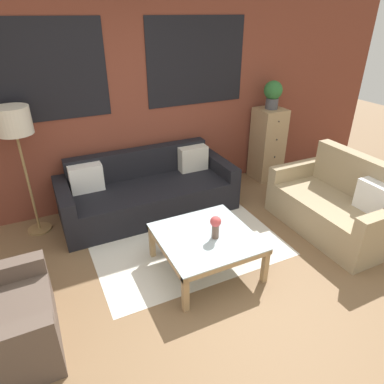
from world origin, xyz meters
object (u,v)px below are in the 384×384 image
Objects in this scene: coffee_table at (206,240)px; potted_plant at (273,93)px; settee_vintage at (336,207)px; floor_lamp at (14,127)px; couch_dark at (148,192)px; drawer_cabinet at (267,144)px; flower_vase at (216,225)px.

potted_plant is (1.91, 1.57, 0.99)m from coffee_table.
floor_lamp reaches higher than settee_vintage.
settee_vintage is (1.89, -1.40, 0.03)m from couch_dark.
drawer_cabinet is (1.91, 1.57, 0.20)m from coffee_table.
floor_lamp reaches higher than drawer_cabinet.
coffee_table is at bearing 135.13° from flower_vase.
potted_plant is at bearing 0.90° from floor_lamp.
floor_lamp is 3.43m from potted_plant.
settee_vintage is at bearing -95.62° from potted_plant.
potted_plant reaches higher than settee_vintage.
potted_plant is (3.43, 0.05, 0.03)m from floor_lamp.
flower_vase is at bearing -178.89° from settee_vintage.
flower_vase is (0.07, -0.07, 0.20)m from coffee_table.
settee_vintage is at bearing -1.07° from coffee_table.
potted_plant reaches higher than flower_vase.
flower_vase is at bearing -44.87° from coffee_table.
floor_lamp is 6.29× the size of flower_vase.
floor_lamp is at bearing 134.94° from flower_vase.
couch_dark is 1.47× the size of floor_lamp.
drawer_cabinet is 2.73× the size of potted_plant.
flower_vase is at bearing -138.39° from drawer_cabinet.
potted_plant is at bearing 39.46° from coffee_table.
flower_vase is at bearing -81.86° from couch_dark.
coffee_table is (0.14, -1.37, 0.07)m from couch_dark.
settee_vintage is 1.60× the size of coffee_table.
settee_vintage reaches higher than coffee_table.
drawer_cabinet is at bearing 0.90° from floor_lamp.
settee_vintage is 1.70m from flower_vase.
floor_lamp is at bearing 134.93° from coffee_table.
floor_lamp is 3.76× the size of potted_plant.
couch_dark reaches higher than flower_vase.
potted_plant is (2.05, 0.21, 1.06)m from couch_dark.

